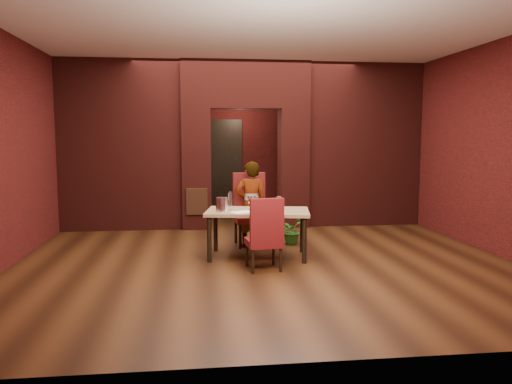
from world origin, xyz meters
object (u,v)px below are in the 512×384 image
chair_near (264,233)px  wine_bucket (222,205)px  wine_glass_b (256,203)px  wine_glass_a (250,203)px  person_seated (251,204)px  chair_far (252,210)px  water_bottle (230,201)px  potted_plant (292,231)px  dining_table (258,234)px  wine_glass_c (279,204)px

chair_near → wine_bucket: chair_near is taller
chair_near → wine_glass_b: bearing=-95.2°
wine_bucket → wine_glass_a: bearing=23.2°
wine_glass_a → person_seated: bearing=82.5°
chair_far → wine_glass_b: bearing=-95.5°
wine_bucket → person_seated: bearing=58.3°
chair_far → water_bottle: chair_far is taller
water_bottle → potted_plant: 1.44m
person_seated → wine_glass_b: 0.69m
wine_glass_b → potted_plant: wine_glass_b is taller
chair_near → person_seated: 1.40m
dining_table → chair_near: 0.71m
wine_glass_a → potted_plant: size_ratio=0.45×
chair_far → chair_near: bearing=-94.6°
wine_glass_a → wine_bucket: bearing=-156.8°
wine_glass_a → wine_glass_c: 0.43m
wine_bucket → potted_plant: bearing=38.0°
dining_table → potted_plant: 1.05m
wine_glass_c → person_seated: bearing=113.1°
dining_table → wine_glass_b: size_ratio=7.18×
chair_far → wine_bucket: (-0.53, -0.92, 0.21)m
person_seated → potted_plant: bearing=-172.9°
dining_table → wine_glass_c: size_ratio=7.20×
dining_table → potted_plant: dining_table is taller
wine_glass_a → dining_table: bearing=-27.9°
wine_glass_b → chair_far: bearing=89.0°
wine_glass_b → water_bottle: (-0.38, 0.04, 0.03)m
chair_near → wine_bucket: bearing=-53.8°
wine_bucket → water_bottle: size_ratio=0.76×
person_seated → water_bottle: person_seated is taller
water_bottle → potted_plant: (1.06, 0.76, -0.61)m
wine_glass_c → water_bottle: (-0.70, 0.12, 0.04)m
dining_table → water_bottle: water_bottle is taller
chair_far → wine_glass_a: (-0.10, -0.74, 0.21)m
water_bottle → potted_plant: size_ratio=0.62×
chair_near → wine_glass_b: size_ratio=4.73×
chair_far → wine_glass_b: 0.82m
person_seated → wine_glass_c: size_ratio=6.68×
wine_glass_a → wine_glass_b: 0.10m
dining_table → wine_glass_c: wine_glass_c is taller
wine_glass_a → potted_plant: wine_glass_a is taller
dining_table → chair_far: (-0.00, 0.80, 0.24)m
chair_near → wine_bucket: (-0.52, 0.57, 0.31)m
chair_far → wine_bucket: size_ratio=5.58×
dining_table → wine_glass_a: wine_glass_a is taller
chair_far → dining_table: bearing=-94.2°
potted_plant → wine_glass_a: bearing=-135.7°
wine_glass_c → potted_plant: wine_glass_c is taller
wine_glass_a → wine_glass_b: size_ratio=0.98×
potted_plant → person_seated: bearing=-170.3°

